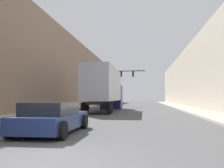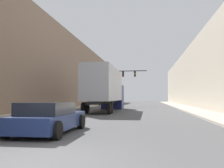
% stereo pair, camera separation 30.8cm
% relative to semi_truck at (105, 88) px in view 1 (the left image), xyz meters
% --- Properties ---
extents(ground_plane, '(200.00, 200.00, 0.00)m').
position_rel_semi_truck_xyz_m(ground_plane, '(1.97, -20.44, -2.37)').
color(ground_plane, '#4C4C4F').
extents(sidewalk_right, '(2.37, 80.00, 0.15)m').
position_rel_semi_truck_xyz_m(sidewalk_right, '(9.00, 9.56, -2.30)').
color(sidewalk_right, '#B2A899').
rests_on(sidewalk_right, ground).
extents(sidewalk_left, '(2.37, 80.00, 0.15)m').
position_rel_semi_truck_xyz_m(sidewalk_left, '(-5.06, 9.56, -2.30)').
color(sidewalk_left, '#B2A899').
rests_on(sidewalk_left, ground).
extents(building_right, '(6.00, 80.00, 8.79)m').
position_rel_semi_truck_xyz_m(building_right, '(13.18, 9.56, 2.02)').
color(building_right, '#BCB29E').
rests_on(building_right, ground).
extents(building_left, '(6.00, 80.00, 10.41)m').
position_rel_semi_truck_xyz_m(building_left, '(-9.25, 9.56, 2.83)').
color(building_left, '#846B56').
rests_on(building_left, ground).
extents(semi_truck, '(2.51, 12.52, 4.28)m').
position_rel_semi_truck_xyz_m(semi_truck, '(0.00, 0.00, 0.00)').
color(semi_truck, '#B2B7C1').
rests_on(semi_truck, ground).
extents(sedan_car, '(2.09, 4.37, 1.23)m').
position_rel_semi_truck_xyz_m(sedan_car, '(0.38, -16.03, -1.78)').
color(sedan_car, navy).
rests_on(sedan_car, ground).
extents(traffic_signal_gantry, '(8.02, 0.35, 6.12)m').
position_rel_semi_truck_xyz_m(traffic_signal_gantry, '(-1.47, 15.79, 2.07)').
color(traffic_signal_gantry, black).
rests_on(traffic_signal_gantry, ground).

